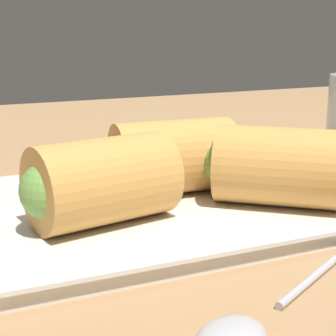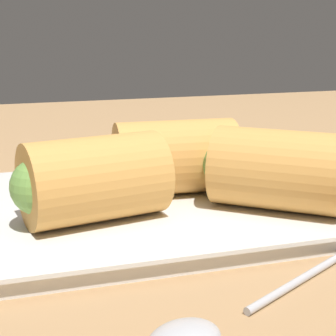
# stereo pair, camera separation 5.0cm
# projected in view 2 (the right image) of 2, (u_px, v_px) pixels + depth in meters

# --- Properties ---
(table_surface) EXTENTS (1.80, 1.40, 0.02)m
(table_surface) POSITION_uv_depth(u_px,v_px,m) (168.00, 228.00, 0.46)
(table_surface) COLOR #A87F54
(table_surface) RESTS_ON ground
(serving_plate) EXTENTS (0.33, 0.24, 0.01)m
(serving_plate) POSITION_uv_depth(u_px,v_px,m) (168.00, 205.00, 0.46)
(serving_plate) COLOR silver
(serving_plate) RESTS_ON table_surface
(roll_front_left) EXTENTS (0.11, 0.08, 0.06)m
(roll_front_left) POSITION_uv_depth(u_px,v_px,m) (87.00, 180.00, 0.40)
(roll_front_left) COLOR #D19347
(roll_front_left) RESTS_ON serving_plate
(roll_front_right) EXTENTS (0.12, 0.11, 0.06)m
(roll_front_right) POSITION_uv_depth(u_px,v_px,m) (272.00, 169.00, 0.43)
(roll_front_right) COLOR #D19347
(roll_front_right) RESTS_ON serving_plate
(roll_back_left) EXTENTS (0.11, 0.07, 0.06)m
(roll_back_left) POSITION_uv_depth(u_px,v_px,m) (169.00, 157.00, 0.47)
(roll_back_left) COLOR #D19347
(roll_back_left) RESTS_ON serving_plate
(spoon) EXTENTS (0.17, 0.10, 0.01)m
(spoon) POSITION_uv_depth(u_px,v_px,m) (203.00, 331.00, 0.28)
(spoon) COLOR #B2B2B7
(spoon) RESTS_ON table_surface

